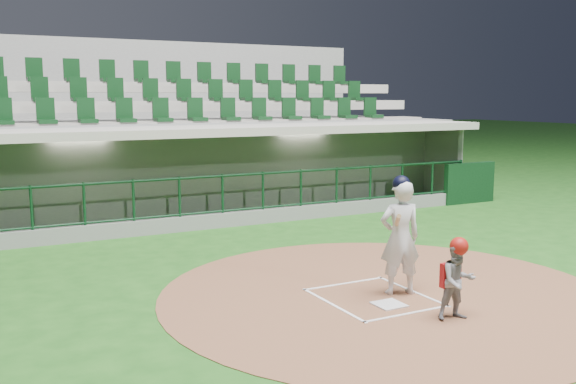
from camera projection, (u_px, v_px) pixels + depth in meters
ground at (363, 293)px, 10.26m from camera, size 120.00×120.00×0.00m
dirt_circle at (385, 294)px, 10.22m from camera, size 7.20×7.20×0.01m
home_plate at (389, 304)px, 9.64m from camera, size 0.43×0.43×0.02m
batter_box_chalk at (374, 297)px, 9.99m from camera, size 1.55×1.80×0.01m
dugout_structure at (203, 179)px, 17.06m from camera, size 16.40×3.70×3.00m
seating_deck at (162, 153)px, 19.60m from camera, size 17.00×6.72×5.15m
batter at (400, 235)px, 10.07m from camera, size 0.92×0.94×1.90m
catcher at (457, 279)px, 8.96m from camera, size 0.61×0.52×1.18m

